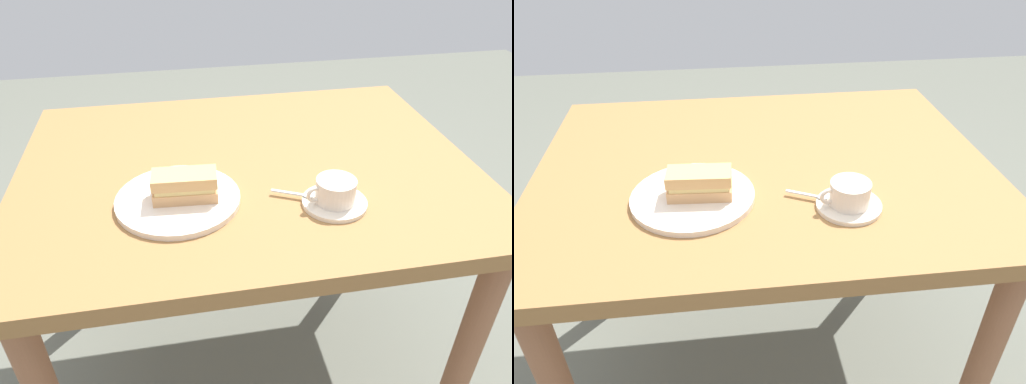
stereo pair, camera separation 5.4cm
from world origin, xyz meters
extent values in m
plane|color=#616458|center=(0.00, 0.00, 0.00)|extent=(6.00, 6.00, 0.00)
cube|color=olive|center=(0.00, 0.00, 0.76)|extent=(1.14, 0.88, 0.04)
cylinder|color=#976041|center=(-0.50, -0.37, 0.37)|extent=(0.07, 0.07, 0.73)
cylinder|color=#976041|center=(0.50, -0.37, 0.37)|extent=(0.07, 0.07, 0.73)
cylinder|color=#976041|center=(-0.50, 0.37, 0.37)|extent=(0.07, 0.07, 0.73)
cylinder|color=silver|center=(0.18, 0.14, 0.78)|extent=(0.28, 0.28, 0.01)
cube|color=tan|center=(0.16, 0.15, 0.80)|extent=(0.15, 0.08, 0.03)
cube|color=#E4C878|center=(0.16, 0.15, 0.82)|extent=(0.13, 0.07, 0.01)
cube|color=tan|center=(0.16, 0.15, 0.84)|extent=(0.15, 0.08, 0.03)
cylinder|color=beige|center=(-0.16, 0.22, 0.78)|extent=(0.14, 0.14, 0.01)
cylinder|color=silver|center=(-0.16, 0.22, 0.81)|extent=(0.09, 0.09, 0.05)
cylinder|color=tan|center=(-0.16, 0.22, 0.84)|extent=(0.08, 0.08, 0.01)
torus|color=silver|center=(-0.11, 0.22, 0.81)|extent=(0.04, 0.01, 0.04)
cube|color=silver|center=(-0.07, 0.17, 0.79)|extent=(0.07, 0.04, 0.00)
ellipsoid|color=silver|center=(-0.11, 0.19, 0.79)|extent=(0.03, 0.03, 0.01)
camera|label=1|loc=(0.17, 1.04, 1.39)|focal=33.44mm
camera|label=2|loc=(0.11, 1.05, 1.39)|focal=33.44mm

